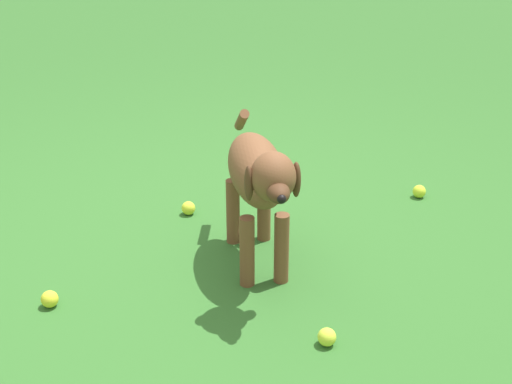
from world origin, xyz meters
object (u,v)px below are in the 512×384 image
object	(u,v)px
tennis_ball_2	(50,299)
dog	(258,177)
tennis_ball_3	(419,191)
tennis_ball_1	(188,208)
tennis_ball_0	(327,337)

from	to	relation	value
tennis_ball_2	dog	bearing A→B (deg)	166.29
dog	tennis_ball_3	xyz separation A→B (m)	(-1.06, -0.10, -0.38)
tennis_ball_1	tennis_ball_2	distance (m)	0.91
tennis_ball_3	dog	bearing A→B (deg)	5.67
tennis_ball_0	tennis_ball_2	distance (m)	1.06
tennis_ball_1	dog	bearing A→B (deg)	90.28
tennis_ball_3	tennis_ball_0	bearing A→B (deg)	30.41
dog	tennis_ball_0	world-z (taller)	dog
tennis_ball_2	tennis_ball_1	bearing A→B (deg)	-154.52
tennis_ball_1	tennis_ball_3	world-z (taller)	same
tennis_ball_1	tennis_ball_2	bearing A→B (deg)	25.48
tennis_ball_0	tennis_ball_3	bearing A→B (deg)	-149.59
dog	tennis_ball_0	xyz separation A→B (m)	(0.10, 0.58, -0.38)
tennis_ball_1	tennis_ball_3	distance (m)	1.17
tennis_ball_1	tennis_ball_2	xyz separation A→B (m)	(0.82, 0.39, 0.00)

